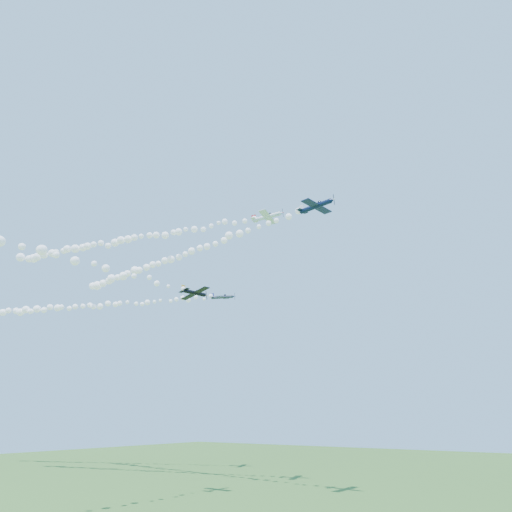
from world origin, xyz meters
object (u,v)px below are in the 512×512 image
Objects in this scene: plane_navy at (317,206)px; plane_black at (195,293)px; plane_grey at (223,297)px; plane_white at (267,217)px.

plane_navy is 1.25× the size of plane_black.
plane_navy reaches higher than plane_grey.
plane_navy is (15.92, -7.60, -5.26)m from plane_white.
plane_black is (-6.55, -15.51, -20.47)m from plane_white.
plane_white is at bearing 160.36° from plane_navy.
plane_grey is at bearing 154.70° from plane_navy.
plane_navy is at bearing -65.49° from plane_black.
plane_grey is 41.29m from plane_black.
plane_navy reaches higher than plane_black.
plane_white reaches higher than plane_navy.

